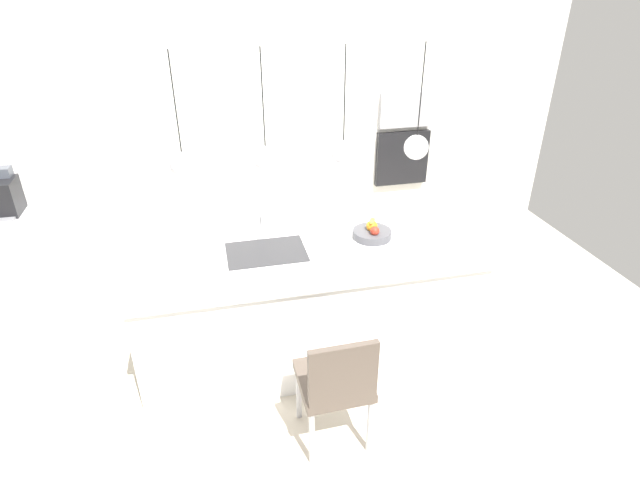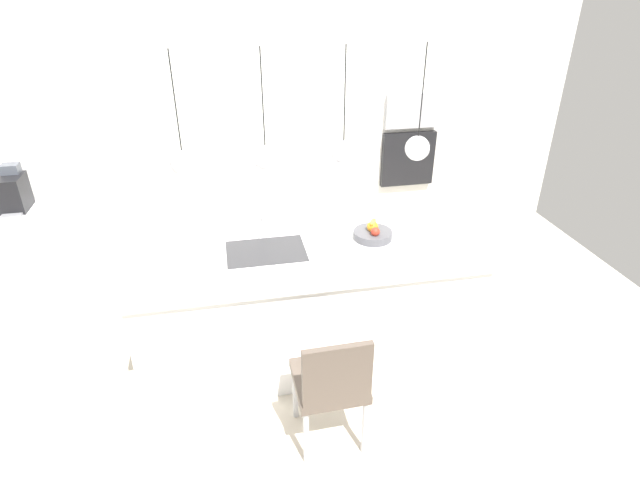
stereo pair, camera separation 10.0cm
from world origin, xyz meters
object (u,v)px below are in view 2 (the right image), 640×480
fruit_bowl (373,233)px  coffee_machine (13,192)px  oven (408,159)px  chair_near (331,382)px  microwave (412,110)px

fruit_bowl → coffee_machine: (-2.83, 1.24, 0.06)m
coffee_machine → oven: bearing=4.6°
fruit_bowl → chair_near: fruit_bowl is taller
microwave → chair_near: microwave is taller
fruit_bowl → oven: size_ratio=0.52×
microwave → oven: bearing=0.0°
fruit_bowl → microwave: (0.84, 1.54, 0.51)m
fruit_bowl → chair_near: (-0.53, -0.97, -0.47)m
fruit_bowl → microwave: size_ratio=0.54×
coffee_machine → oven: 3.68m
fruit_bowl → chair_near: bearing=-118.5°
coffee_machine → chair_near: size_ratio=0.43×
oven → chair_near: oven is taller
chair_near → oven: bearing=61.5°
coffee_machine → oven: (3.66, 0.30, -0.05)m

